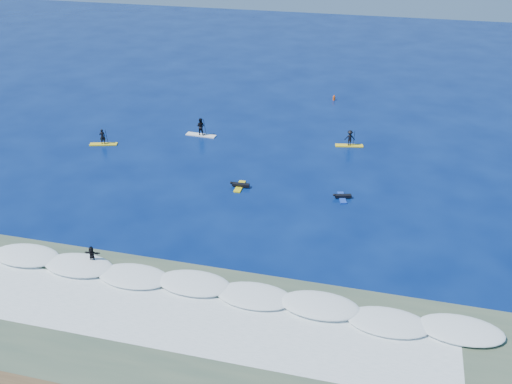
% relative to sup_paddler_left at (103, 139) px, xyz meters
% --- Properties ---
extents(ground, '(160.00, 160.00, 0.00)m').
position_rel_sup_paddler_left_xyz_m(ground, '(15.18, -9.20, -0.58)').
color(ground, '#031449').
rests_on(ground, ground).
extents(shallow_water, '(90.00, 13.00, 0.01)m').
position_rel_sup_paddler_left_xyz_m(shallow_water, '(15.18, -23.20, -0.57)').
color(shallow_water, '#3A503F').
rests_on(shallow_water, ground).
extents(breaking_wave, '(40.00, 6.00, 0.30)m').
position_rel_sup_paddler_left_xyz_m(breaking_wave, '(15.18, -19.20, -0.58)').
color(breaking_wave, white).
rests_on(breaking_wave, ground).
extents(whitewater, '(34.00, 5.00, 0.02)m').
position_rel_sup_paddler_left_xyz_m(whitewater, '(15.18, -22.20, -0.58)').
color(whitewater, silver).
rests_on(whitewater, ground).
extents(sup_paddler_left, '(2.72, 1.40, 1.86)m').
position_rel_sup_paddler_left_xyz_m(sup_paddler_left, '(0.00, 0.00, 0.00)').
color(sup_paddler_left, yellow).
rests_on(sup_paddler_left, ground).
extents(sup_paddler_center, '(3.10, 0.92, 2.15)m').
position_rel_sup_paddler_left_xyz_m(sup_paddler_center, '(8.45, 4.55, 0.22)').
color(sup_paddler_center, white).
rests_on(sup_paddler_center, ground).
extents(sup_paddler_right, '(2.75, 1.16, 1.87)m').
position_rel_sup_paddler_left_xyz_m(sup_paddler_right, '(23.25, 5.60, 0.15)').
color(sup_paddler_right, yellow).
rests_on(sup_paddler_right, ground).
extents(prone_paddler_near, '(1.67, 2.12, 0.44)m').
position_rel_sup_paddler_left_xyz_m(prone_paddler_near, '(15.31, -5.29, -0.43)').
color(prone_paddler_near, yellow).
rests_on(prone_paddler_near, ground).
extents(prone_paddler_far, '(1.50, 1.97, 0.40)m').
position_rel_sup_paddler_left_xyz_m(prone_paddler_far, '(23.84, -5.10, -0.44)').
color(prone_paddler_far, '#173CB1').
rests_on(prone_paddler_far, ground).
extents(wave_surfer, '(1.76, 0.65, 1.24)m').
position_rel_sup_paddler_left_xyz_m(wave_surfer, '(8.91, -18.41, 0.14)').
color(wave_surfer, white).
rests_on(wave_surfer, breaking_wave).
extents(marker_buoy, '(0.30, 0.30, 0.71)m').
position_rel_sup_paddler_left_xyz_m(marker_buoy, '(20.05, 18.74, -0.27)').
color(marker_buoy, '#D84D13').
rests_on(marker_buoy, ground).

